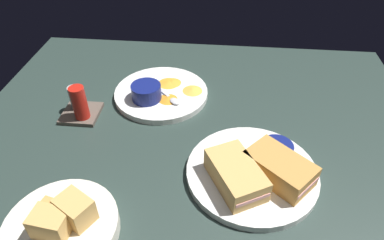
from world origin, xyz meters
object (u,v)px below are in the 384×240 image
Objects in this scene: plate_sandwich_main at (252,173)px; condiment_caddy at (79,105)px; sandwich_half_far at (279,168)px; bread_basket_rear at (62,226)px; spoon_by_dark_ramekin at (252,164)px; spoon_by_gravy_ramekin at (172,99)px; ramekin_light_gravy at (146,92)px; plate_chips_companion at (161,93)px; ramekin_dark_sauce at (276,152)px; sandwich_half_near at (236,175)px.

condiment_caddy is (15.50, 41.62, 2.61)cm from plate_sandwich_main.
sandwich_half_far is 0.75× the size of bread_basket_rear.
spoon_by_dark_ramekin is 1.15× the size of spoon_by_gravy_ramekin.
bread_basket_rear is at bearing 170.18° from ramekin_light_gravy.
plate_chips_companion is 3.01× the size of spoon_by_gravy_ramekin.
ramekin_dark_sauce is 0.27× the size of plate_chips_companion.
spoon_by_dark_ramekin is at bearing 63.34° from sandwich_half_far.
plate_sandwich_main is at bearing -138.31° from plate_chips_companion.
ramekin_light_gravy is 6.85cm from spoon_by_gravy_ramekin.
sandwich_half_far is at bearing -73.73° from sandwich_half_near.
spoon_by_dark_ramekin is 33.94cm from plate_chips_companion.
spoon_by_dark_ramekin is (4.99, -3.45, -2.04)cm from sandwich_half_near.
ramekin_dark_sauce is 0.81× the size of spoon_by_gravy_ramekin.
sandwich_half_far is at bearing -178.26° from ramekin_dark_sauce.
spoon_by_gravy_ramekin is (20.97, 19.67, 0.00)cm from spoon_by_dark_ramekin.
plate_sandwich_main is 6.71cm from ramekin_dark_sauce.
sandwich_half_near reaches higher than spoon_by_gravy_ramekin.
spoon_by_gravy_ramekin is (22.28, 19.73, 1.16)cm from plate_sandwich_main.
sandwich_half_far is 1.79× the size of spoon_by_gravy_ramekin.
spoon_by_dark_ramekin is at bearing 2.95° from plate_sandwich_main.
sandwich_half_far is 4.87cm from ramekin_dark_sauce.
condiment_caddy is at bearing 14.76° from bread_basket_rear.
sandwich_half_near is at bearing 136.27° from plate_sandwich_main.
plate_chips_companion is 44.01cm from bread_basket_rear.
bread_basket_rear is (-13.09, 29.60, -1.64)cm from sandwich_half_near.
bread_basket_rear is (-15.56, 38.07, -1.64)cm from sandwich_half_far.
ramekin_dark_sauce is 47.91cm from condiment_caddy.
spoon_by_dark_ramekin is at bearing -34.69° from sandwich_half_near.
plate_sandwich_main is 6.02cm from sandwich_half_far.
condiment_caddy reaches higher than sandwich_half_near.
ramekin_dark_sauce and ramekin_light_gravy have the same top height.
spoon_by_dark_ramekin is 0.48× the size of bread_basket_rear.
sandwich_half_near is 0.77× the size of bread_basket_rear.
sandwich_half_far is 39.37cm from plate_chips_companion.
spoon_by_dark_ramekin is 28.75cm from spoon_by_gravy_ramekin.
ramekin_light_gravy is 0.93× the size of spoon_by_gravy_ramekin.
sandwich_half_near is at bearing -146.48° from plate_chips_companion.
ramekin_light_gravy reaches higher than spoon_by_dark_ramekin.
sandwich_half_near is 1.58× the size of spoon_by_dark_ramekin.
ramekin_dark_sauce is 30.85cm from spoon_by_gravy_ramekin.
plate_sandwich_main is at bearing 76.27° from sandwich_half_far.
bread_basket_rear reaches higher than spoon_by_gravy_ramekin.
plate_sandwich_main is 37.16cm from bread_basket_rear.
condiment_caddy is (-6.86, 15.27, -0.36)cm from ramekin_light_gravy.
sandwich_half_far is 34.13cm from spoon_by_gravy_ramekin.
ramekin_dark_sauce is at bearing -127.20° from spoon_by_gravy_ramekin.
bread_basket_rear is (-42.86, 9.88, 1.56)cm from plate_chips_companion.
plate_sandwich_main is at bearing -43.73° from sandwich_half_near.
ramekin_dark_sauce is 0.70× the size of condiment_caddy.
plate_chips_companion is at bearing 41.69° from plate_sandwich_main.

